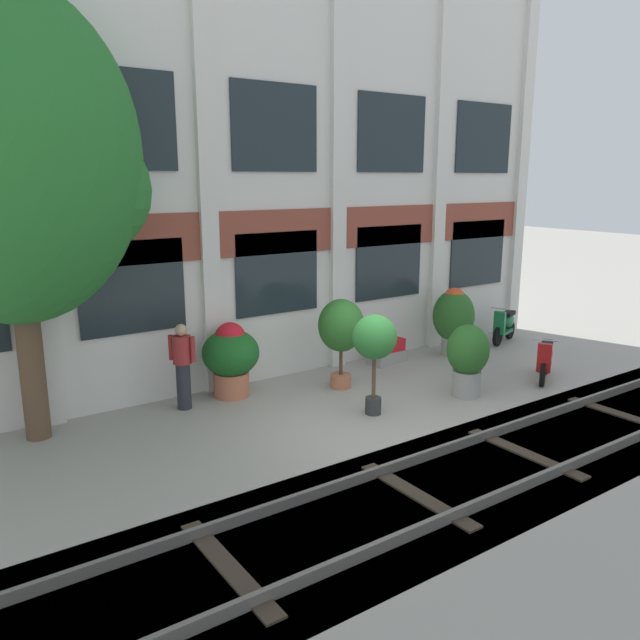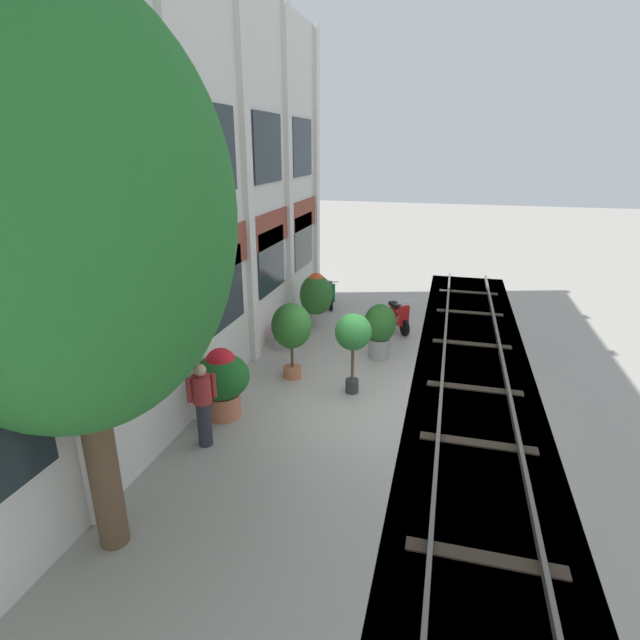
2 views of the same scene
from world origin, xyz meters
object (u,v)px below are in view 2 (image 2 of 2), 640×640
at_px(potted_plant_ribbed_drum, 222,379).
at_px(scooter_second_parked, 329,293).
at_px(potted_plant_glazed_jar, 316,296).
at_px(resident_by_doorway, 203,403).
at_px(potted_plant_square_trough, 286,336).
at_px(potted_plant_terracotta_small, 353,335).
at_px(potted_plant_tall_urn, 292,328).
at_px(broadleaf_tree, 62,225).
at_px(scooter_near_curb, 397,316).
at_px(potted_plant_fluted_column, 380,328).

xyz_separation_m(potted_plant_ribbed_drum, scooter_second_parked, (7.75, -0.32, -0.39)).
bearing_deg(potted_plant_glazed_jar, resident_by_doorway, 177.61).
bearing_deg(potted_plant_square_trough, potted_plant_terracotta_small, -134.87).
bearing_deg(potted_plant_square_trough, resident_by_doorway, -178.82).
bearing_deg(potted_plant_square_trough, potted_plant_ribbed_drum, 179.74).
bearing_deg(potted_plant_tall_urn, broadleaf_tree, 171.84).
bearing_deg(scooter_near_curb, broadleaf_tree, -48.38).
bearing_deg(potted_plant_tall_urn, resident_by_doorway, 167.59).
xyz_separation_m(potted_plant_tall_urn, potted_plant_square_trough, (1.90, 0.78, -0.97)).
height_order(potted_plant_square_trough, potted_plant_glazed_jar, potted_plant_glazed_jar).
relative_size(broadleaf_tree, potted_plant_terracotta_small, 3.84).
relative_size(potted_plant_ribbed_drum, scooter_near_curb, 1.21).
height_order(potted_plant_square_trough, potted_plant_ribbed_drum, potted_plant_ribbed_drum).
xyz_separation_m(broadleaf_tree, scooter_near_curb, (9.49, -2.83, -3.95)).
distance_m(potted_plant_terracotta_small, scooter_near_curb, 4.41).
xyz_separation_m(potted_plant_fluted_column, resident_by_doorway, (-4.82, 2.49, 0.05)).
bearing_deg(potted_plant_tall_urn, potted_plant_ribbed_drum, 158.74).
bearing_deg(scooter_second_parked, scooter_near_curb, 35.19).
bearing_deg(scooter_near_curb, resident_by_doorway, -52.96).
distance_m(potted_plant_glazed_jar, resident_by_doorway, 6.75).
xyz_separation_m(potted_plant_square_trough, potted_plant_glazed_jar, (1.74, -0.38, 0.68)).
xyz_separation_m(potted_plant_terracotta_small, scooter_second_parked, (6.08, 2.00, -0.93)).
height_order(scooter_second_parked, resident_by_doorway, resident_by_doorway).
xyz_separation_m(potted_plant_glazed_jar, scooter_second_parked, (2.04, 0.08, -0.51)).
bearing_deg(potted_plant_square_trough, potted_plant_glazed_jar, -12.40).
height_order(potted_plant_terracotta_small, scooter_near_curb, potted_plant_terracotta_small).
bearing_deg(potted_plant_fluted_column, potted_plant_glazed_jar, 48.91).
relative_size(potted_plant_tall_urn, potted_plant_ribbed_drum, 1.24).
bearing_deg(potted_plant_ribbed_drum, potted_plant_tall_urn, -21.26).
relative_size(potted_plant_terracotta_small, potted_plant_ribbed_drum, 1.25).
relative_size(potted_plant_terracotta_small, scooter_near_curb, 1.51).
xyz_separation_m(potted_plant_square_trough, scooter_near_curb, (1.99, -2.81, 0.17)).
bearing_deg(potted_plant_ribbed_drum, potted_plant_glazed_jar, -4.03).
bearing_deg(potted_plant_fluted_column, potted_plant_square_trough, 85.95).
height_order(scooter_near_curb, resident_by_doorway, resident_by_doorway).
distance_m(potted_plant_square_trough, potted_plant_terracotta_small, 3.43).
height_order(potted_plant_glazed_jar, resident_by_doorway, potted_plant_glazed_jar).
bearing_deg(potted_plant_tall_urn, scooter_second_parked, 4.88).
bearing_deg(potted_plant_terracotta_small, potted_plant_ribbed_drum, 125.77).
xyz_separation_m(potted_plant_square_trough, resident_by_doorway, (-5.00, -0.10, 0.60)).
height_order(potted_plant_tall_urn, potted_plant_ribbed_drum, potted_plant_tall_urn).
bearing_deg(broadleaf_tree, resident_by_doorway, -2.77).
bearing_deg(resident_by_doorway, broadleaf_tree, -42.99).
height_order(potted_plant_ribbed_drum, scooter_near_curb, potted_plant_ribbed_drum).
distance_m(broadleaf_tree, potted_plant_ribbed_drum, 5.02).
bearing_deg(potted_plant_square_trough, scooter_near_curb, -54.70).
distance_m(potted_plant_tall_urn, scooter_near_curb, 4.46).
relative_size(potted_plant_terracotta_small, potted_plant_fluted_column, 1.28).
distance_m(potted_plant_tall_urn, potted_plant_glazed_jar, 3.68).
bearing_deg(potted_plant_fluted_column, scooter_near_curb, -5.65).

